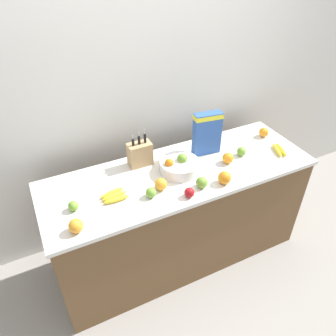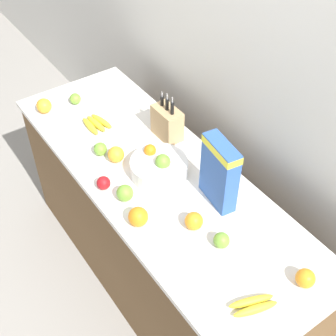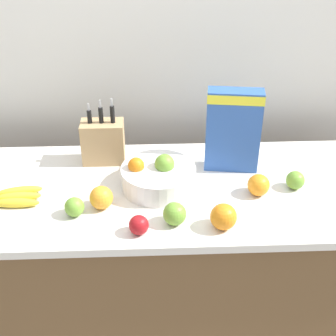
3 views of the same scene
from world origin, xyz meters
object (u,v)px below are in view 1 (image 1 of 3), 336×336
apple_middle (202,183)px  banana_bunch_left (279,150)px  banana_bunch_right (114,196)px  apple_by_knife_block (241,151)px  orange_by_cereal (76,226)px  apple_rightmost (151,193)px  orange_mid_right (161,184)px  fruit_bowl (179,166)px  orange_front_left (228,158)px  cereal_box (207,132)px  orange_front_right (264,132)px  apple_rear (73,206)px  knife_block (140,154)px  apple_front (189,193)px  orange_front_center (224,178)px

apple_middle → banana_bunch_left: bearing=7.8°
banana_bunch_right → apple_by_knife_block: size_ratio=2.49×
orange_by_cereal → apple_rightmost: bearing=9.5°
apple_middle → orange_mid_right: bearing=158.2°
fruit_bowl → banana_bunch_left: (0.81, -0.12, -0.03)m
apple_middle → orange_front_left: size_ratio=0.98×
fruit_bowl → banana_bunch_right: (-0.51, -0.07, -0.03)m
cereal_box → orange_front_right: 0.57m
orange_front_right → orange_mid_right: 1.08m
banana_bunch_right → apple_rear: (-0.26, 0.01, 0.02)m
apple_rear → knife_block: bearing=25.8°
apple_rear → banana_bunch_left: bearing=-2.0°
apple_by_knife_block → orange_by_cereal: size_ratio=0.82×
apple_by_knife_block → banana_bunch_right: bearing=-177.8°
knife_block → cereal_box: (0.51, -0.08, 0.09)m
knife_block → apple_by_knife_block: 0.77m
cereal_box → orange_mid_right: size_ratio=3.97×
orange_front_right → orange_by_cereal: bearing=-167.5°
apple_rightmost → apple_front: 0.25m
banana_bunch_left → orange_front_left: size_ratio=2.35×
cereal_box → apple_rightmost: 0.67m
apple_by_knife_block → orange_front_center: size_ratio=0.78×
banana_bunch_right → apple_by_knife_block: bearing=2.2°
fruit_bowl → apple_front: size_ratio=4.22×
apple_rightmost → orange_front_right: size_ratio=0.88×
cereal_box → apple_by_knife_block: cereal_box is taller
fruit_bowl → banana_bunch_left: bearing=-8.4°
apple_by_knife_block → orange_by_cereal: bearing=-170.6°
apple_rear → apple_by_knife_block: bearing=1.5°
banana_bunch_right → orange_mid_right: bearing=-9.5°
apple_rear → orange_mid_right: 0.57m
apple_middle → knife_block: bearing=122.2°
banana_bunch_right → orange_by_cereal: 0.33m
cereal_box → banana_bunch_right: 0.84m
orange_mid_right → apple_rightmost: bearing=-155.5°
banana_bunch_left → orange_front_center: size_ratio=2.13×
apple_rear → orange_mid_right: size_ratio=0.78×
apple_rightmost → knife_block: bearing=78.3°
knife_block → cereal_box: cereal_box is taller
cereal_box → fruit_bowl: 0.35m
apple_by_knife_block → apple_middle: 0.50m
cereal_box → fruit_bowl: cereal_box is taller
orange_front_center → orange_front_right: (0.64, 0.37, -0.01)m
orange_front_center → orange_mid_right: 0.43m
apple_by_knife_block → orange_front_center: 0.38m
apple_by_knife_block → orange_mid_right: 0.72m
orange_front_left → apple_front: bearing=-154.9°
knife_block → banana_bunch_left: size_ratio=1.45×
knife_block → orange_front_center: 0.63m
knife_block → banana_bunch_right: 0.41m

